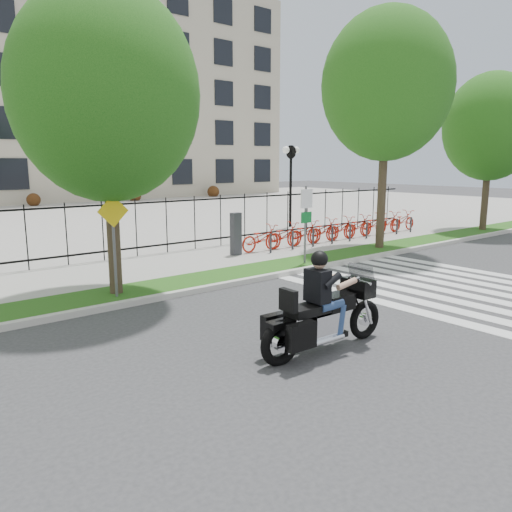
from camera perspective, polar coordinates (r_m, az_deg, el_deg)
ground at (r=10.77m, az=9.05°, el=-7.81°), size 120.00×120.00×0.00m
curb at (r=13.69m, az=-3.89°, el=-3.37°), size 60.00×0.20×0.15m
grass_verge at (r=14.37m, az=-5.86°, el=-2.73°), size 60.00×1.50×0.15m
sidewalk at (r=16.47m, az=-10.70°, el=-1.14°), size 60.00×3.50×0.15m
plaza at (r=32.81m, az=-25.73°, el=3.77°), size 80.00×34.00×0.10m
crosswalk_stripes at (r=14.62m, az=21.74°, el=-3.50°), size 5.70×8.00×0.01m
iron_fence at (r=17.83m, az=-13.54°, el=3.15°), size 30.00×0.06×2.00m
lamp_post_right at (r=25.77m, az=4.00°, el=10.23°), size 1.06×0.70×4.25m
street_tree_1 at (r=12.81m, az=-16.78°, el=17.30°), size 4.42×4.42×7.37m
street_tree_2 at (r=19.84m, az=14.72°, el=18.32°), size 4.77×4.77×8.76m
street_tree_3 at (r=26.75m, az=25.28°, el=13.19°), size 4.40×4.40×7.42m
bike_share_station at (r=21.44m, az=9.57°, el=3.14°), size 11.10×0.86×1.50m
sign_pole_regulatory at (r=16.12m, az=5.73°, el=4.74°), size 0.50×0.09×2.50m
sign_pole_warning at (r=12.42m, az=-15.95°, el=2.63°), size 0.78×0.09×2.49m
motorcycle_rider at (r=9.12m, az=7.86°, el=-6.26°), size 2.93×0.87×2.26m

